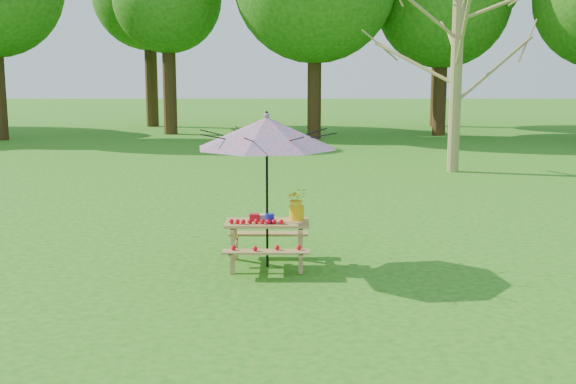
{
  "coord_description": "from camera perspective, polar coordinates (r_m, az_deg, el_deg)",
  "views": [
    {
      "loc": [
        -0.24,
        -8.29,
        2.85
      ],
      "look_at": [
        -0.27,
        1.86,
        1.1
      ],
      "focal_mm": 45.0,
      "sensor_mm": 36.0,
      "label": 1
    }
  ],
  "objects": [
    {
      "name": "patio_umbrella",
      "position": [
        10.2,
        -1.69,
        4.71
      ],
      "size": [
        2.49,
        2.49,
        2.25
      ],
      "color": "black",
      "rests_on": "ground"
    },
    {
      "name": "picnic_table",
      "position": [
        10.46,
        -1.65,
        -4.18
      ],
      "size": [
        1.2,
        1.32,
        0.67
      ],
      "color": "#A87D4C",
      "rests_on": "ground"
    },
    {
      "name": "flower_bucket",
      "position": [
        10.45,
        0.68,
        -0.87
      ],
      "size": [
        0.35,
        0.32,
        0.47
      ],
      "color": "#FDB60D",
      "rests_on": "picnic_table"
    },
    {
      "name": "produce_bins",
      "position": [
        10.39,
        -1.98,
        -2.03
      ],
      "size": [
        0.36,
        0.39,
        0.13
      ],
      "color": "#B40E20",
      "rests_on": "picnic_table"
    },
    {
      "name": "tomatoes_row",
      "position": [
        10.21,
        -2.53,
        -2.36
      ],
      "size": [
        0.77,
        0.13,
        0.07
      ],
      "primitive_type": null,
      "color": "red",
      "rests_on": "picnic_table"
    },
    {
      "name": "ground",
      "position": [
        8.77,
        1.73,
        -9.19
      ],
      "size": [
        120.0,
        120.0,
        0.0
      ],
      "primitive_type": "plane",
      "color": "#206413",
      "rests_on": "ground"
    }
  ]
}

